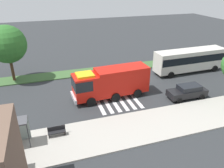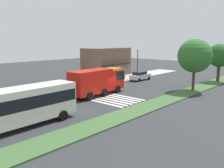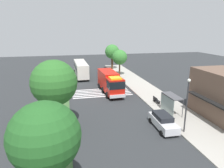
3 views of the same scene
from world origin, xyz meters
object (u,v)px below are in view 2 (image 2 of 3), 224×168
at_px(transit_bus, 16,105).
at_px(parked_car_west, 30,96).
at_px(bus_stop_shelter, 118,71).
at_px(parked_car_mid, 140,76).
at_px(fire_truck, 99,80).
at_px(median_tree_far_west, 195,56).
at_px(street_lamp, 138,60).
at_px(median_tree_west, 220,56).
at_px(bench_near_shelter, 103,81).

bearing_deg(transit_bus, parked_car_west, -127.50).
relative_size(parked_car_west, bus_stop_shelter, 1.37).
distance_m(parked_car_west, bus_stop_shelter, 20.06).
height_order(parked_car_mid, transit_bus, transit_bus).
relative_size(fire_truck, transit_bus, 0.83).
height_order(fire_truck, transit_bus, fire_truck).
distance_m(transit_bus, median_tree_far_west, 26.49).
distance_m(street_lamp, median_tree_far_west, 14.46).
relative_size(transit_bus, median_tree_west, 1.64).
relative_size(transit_bus, street_lamp, 1.90).
bearing_deg(parked_car_mid, street_lamp, 51.48).
xyz_separation_m(parked_car_west, street_lamp, (24.99, 1.80, 2.83)).
distance_m(transit_bus, bench_near_shelter, 23.37).
bearing_deg(fire_truck, bench_near_shelter, 36.92).
xyz_separation_m(transit_bus, street_lamp, (30.27, 8.99, 1.59)).
relative_size(transit_bus, bench_near_shelter, 7.15).
relative_size(bus_stop_shelter, bench_near_shelter, 2.19).
xyz_separation_m(transit_bus, median_tree_west, (36.92, -4.68, 2.80)).
bearing_deg(bench_near_shelter, street_lamp, -5.45).
xyz_separation_m(fire_truck, transit_bus, (-14.30, -4.13, 0.03)).
height_order(bus_stop_shelter, street_lamp, street_lamp).
bearing_deg(parked_car_mid, parked_car_west, -178.51).
distance_m(parked_car_west, median_tree_far_west, 24.18).
xyz_separation_m(transit_bus, bench_near_shelter, (21.14, 9.86, -1.52)).
bearing_deg(fire_truck, parked_car_west, 158.29).
xyz_separation_m(parked_car_west, transit_bus, (-5.28, -7.19, 1.24)).
height_order(transit_bus, street_lamp, street_lamp).
bearing_deg(fire_truck, bus_stop_shelter, 24.83).
height_order(transit_bus, bench_near_shelter, transit_bus).
relative_size(fire_truck, street_lamp, 1.57).
height_order(bus_stop_shelter, bench_near_shelter, bus_stop_shelter).
bearing_deg(parked_car_mid, bench_near_shelter, 162.19).
xyz_separation_m(parked_car_west, median_tree_west, (31.64, -11.87, 4.04)).
bearing_deg(transit_bus, parked_car_mid, -167.18).
relative_size(street_lamp, median_tree_far_west, 0.77).
distance_m(bench_near_shelter, street_lamp, 9.69).
bearing_deg(bus_stop_shelter, fire_truck, -152.16).
height_order(fire_truck, parked_car_west, fire_truck).
height_order(bench_near_shelter, street_lamp, street_lamp).
height_order(parked_car_west, parked_car_mid, parked_car_mid).
bearing_deg(parked_car_mid, transit_bus, -164.48).
bearing_deg(street_lamp, transit_bus, -163.46).
distance_m(bench_near_shelter, median_tree_west, 21.89).
height_order(bench_near_shelter, median_tree_west, median_tree_west).
xyz_separation_m(bench_near_shelter, median_tree_west, (15.78, -14.54, 4.31)).
height_order(fire_truck, street_lamp, street_lamp).
bearing_deg(fire_truck, transit_bus, -166.89).
bearing_deg(median_tree_west, median_tree_far_west, -180.00).
height_order(parked_car_west, bench_near_shelter, parked_car_west).
bearing_deg(transit_bus, median_tree_far_west, 168.53).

